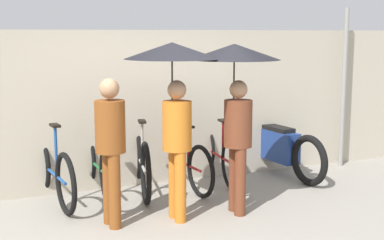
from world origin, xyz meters
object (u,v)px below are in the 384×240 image
(parked_bicycle_0, at_px, (53,172))
(pedestrian_trailing, at_px, (235,78))
(parked_bicycle_3, at_px, (182,161))
(motorcycle, at_px, (277,147))
(parked_bicycle_1, at_px, (97,165))
(parked_bicycle_4, at_px, (218,154))
(pedestrian_leading, at_px, (110,141))
(pedestrian_center, at_px, (174,79))
(parked_bicycle_2, at_px, (141,162))

(parked_bicycle_0, height_order, pedestrian_trailing, pedestrian_trailing)
(parked_bicycle_3, bearing_deg, motorcycle, -91.77)
(parked_bicycle_0, distance_m, parked_bicycle_3, 1.69)
(parked_bicycle_0, xyz_separation_m, pedestrian_trailing, (1.90, -1.15, 1.17))
(parked_bicycle_0, bearing_deg, parked_bicycle_1, -91.53)
(pedestrian_trailing, bearing_deg, parked_bicycle_0, 154.44)
(parked_bicycle_4, distance_m, pedestrian_leading, 2.20)
(pedestrian_center, bearing_deg, motorcycle, 29.23)
(parked_bicycle_4, relative_size, pedestrian_trailing, 0.94)
(parked_bicycle_1, xyz_separation_m, pedestrian_leading, (-0.11, -1.14, 0.53))
(parked_bicycle_2, bearing_deg, pedestrian_leading, 160.09)
(parked_bicycle_2, xyz_separation_m, motorcycle, (2.11, 0.06, 0.00))
(parked_bicycle_0, distance_m, parked_bicycle_1, 0.57)
(pedestrian_trailing, bearing_deg, parked_bicycle_2, 129.37)
(parked_bicycle_2, bearing_deg, parked_bicycle_3, -80.73)
(parked_bicycle_0, bearing_deg, pedestrian_trailing, -127.54)
(pedestrian_leading, bearing_deg, parked_bicycle_4, 26.58)
(parked_bicycle_2, height_order, parked_bicycle_3, parked_bicycle_2)
(parked_bicycle_1, height_order, pedestrian_trailing, pedestrian_trailing)
(parked_bicycle_4, xyz_separation_m, motorcycle, (0.98, 0.02, 0.01))
(parked_bicycle_0, height_order, parked_bicycle_4, parked_bicycle_4)
(pedestrian_trailing, xyz_separation_m, motorcycle, (1.34, 1.21, -1.15))
(parked_bicycle_3, bearing_deg, parked_bicycle_2, 82.67)
(parked_bicycle_3, xyz_separation_m, pedestrian_center, (-0.52, -1.07, 1.21))
(parked_bicycle_4, xyz_separation_m, pedestrian_center, (-1.09, -1.13, 1.17))
(parked_bicycle_2, height_order, pedestrian_leading, pedestrian_leading)
(parked_bicycle_0, distance_m, parked_bicycle_4, 2.26)
(parked_bicycle_1, relative_size, pedestrian_trailing, 0.95)
(pedestrian_trailing, bearing_deg, parked_bicycle_1, 143.72)
(parked_bicycle_1, height_order, parked_bicycle_3, parked_bicycle_3)
(parked_bicycle_2, distance_m, pedestrian_center, 1.60)
(pedestrian_leading, bearing_deg, pedestrian_center, -5.26)
(parked_bicycle_3, bearing_deg, pedestrian_trailing, -174.55)
(pedestrian_leading, bearing_deg, motorcycle, 16.99)
(parked_bicycle_3, bearing_deg, parked_bicycle_0, 84.32)
(parked_bicycle_3, height_order, pedestrian_trailing, pedestrian_trailing)
(parked_bicycle_1, relative_size, parked_bicycle_2, 1.02)
(pedestrian_trailing, distance_m, motorcycle, 2.14)
(parked_bicycle_2, bearing_deg, motorcycle, -76.65)
(parked_bicycle_1, bearing_deg, pedestrian_leading, 173.86)
(parked_bicycle_2, xyz_separation_m, parked_bicycle_3, (0.56, -0.02, -0.04))
(parked_bicycle_1, relative_size, pedestrian_center, 0.94)
(parked_bicycle_0, relative_size, parked_bicycle_4, 1.00)
(parked_bicycle_0, bearing_deg, pedestrian_leading, -163.81)
(parked_bicycle_4, relative_size, pedestrian_center, 0.93)
(pedestrian_trailing, relative_size, motorcycle, 0.93)
(pedestrian_center, distance_m, motorcycle, 2.63)
(parked_bicycle_1, distance_m, pedestrian_trailing, 2.13)
(parked_bicycle_4, height_order, motorcycle, parked_bicycle_4)
(motorcycle, bearing_deg, parked_bicycle_3, 87.35)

